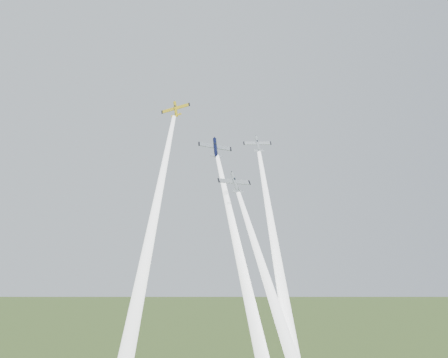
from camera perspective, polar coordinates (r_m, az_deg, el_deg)
plane_yellow at (r=142.34m, az=-4.94°, el=7.10°), size 7.90×7.21×8.26m
smoke_trail_yellow at (r=116.28m, az=-7.10°, el=-3.73°), size 11.90×41.98×53.34m
plane_navy at (r=139.84m, az=-0.89°, el=3.22°), size 8.72×7.54×8.49m
smoke_trail_navy at (r=118.12m, az=1.46°, el=-7.24°), size 8.05×38.04×47.73m
plane_silver_right at (r=140.73m, az=3.44°, el=3.57°), size 7.24×5.28×6.44m
smoke_trail_silver_right at (r=116.55m, az=5.38°, el=-7.96°), size 3.20×41.98×52.78m
plane_silver_low at (r=125.26m, az=1.13°, el=-0.38°), size 8.79×7.40×6.97m
smoke_trail_silver_low at (r=107.62m, az=4.91°, el=-11.80°), size 11.07×34.79×44.04m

